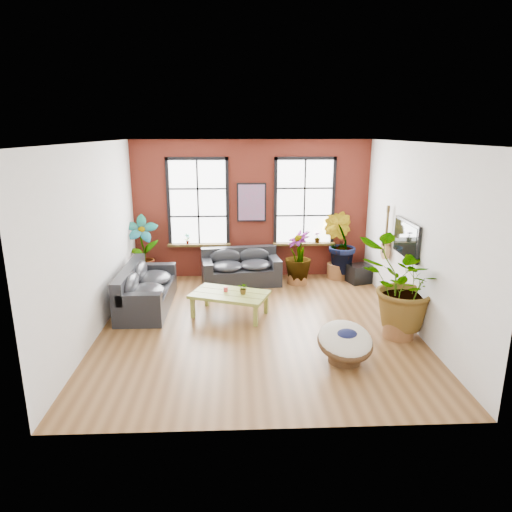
{
  "coord_description": "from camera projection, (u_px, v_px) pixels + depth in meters",
  "views": [
    {
      "loc": [
        -0.39,
        -8.29,
        3.69
      ],
      "look_at": [
        0.0,
        0.6,
        1.25
      ],
      "focal_mm": 32.0,
      "sensor_mm": 36.0,
      "label": 1
    }
  ],
  "objects": [
    {
      "name": "poster",
      "position": [
        252.0,
        202.0,
        11.53
      ],
      "size": [
        0.74,
        0.06,
        0.98
      ],
      "color": "black",
      "rests_on": "room"
    },
    {
      "name": "sofa_back",
      "position": [
        241.0,
        268.0,
        11.36
      ],
      "size": [
        2.01,
        1.18,
        0.87
      ],
      "rotation": [
        0.0,
        0.0,
        0.14
      ],
      "color": "black",
      "rests_on": "ground"
    },
    {
      "name": "tv_wall_unit",
      "position": [
        400.0,
        241.0,
        9.27
      ],
      "size": [
        0.13,
        1.86,
        1.2
      ],
      "color": "black",
      "rests_on": "room"
    },
    {
      "name": "room",
      "position": [
        257.0,
        237.0,
        8.66
      ],
      "size": [
        6.04,
        6.54,
        3.54
      ],
      "color": "brown",
      "rests_on": "ground"
    },
    {
      "name": "media_box",
      "position": [
        359.0,
        274.0,
        11.47
      ],
      "size": [
        0.66,
        0.6,
        0.46
      ],
      "rotation": [
        0.0,
        0.0,
        0.31
      ],
      "color": "black",
      "rests_on": "ground"
    },
    {
      "name": "sill_plant_left",
      "position": [
        187.0,
        239.0,
        11.65
      ],
      "size": [
        0.17,
        0.17,
        0.27
      ],
      "primitive_type": "imported",
      "rotation": [
        0.0,
        0.0,
        0.79
      ],
      "color": "#144211",
      "rests_on": "room"
    },
    {
      "name": "table_plant",
      "position": [
        244.0,
        288.0,
        9.25
      ],
      "size": [
        0.27,
        0.25,
        0.24
      ],
      "primitive_type": "imported",
      "rotation": [
        0.0,
        0.0,
        -0.36
      ],
      "color": "#144211",
      "rests_on": "coffee_table"
    },
    {
      "name": "floor_plant_back_right",
      "position": [
        339.0,
        243.0,
        11.66
      ],
      "size": [
        1.1,
        1.07,
        1.55
      ],
      "primitive_type": "imported",
      "rotation": [
        0.0,
        0.0,
        2.46
      ],
      "color": "#144211",
      "rests_on": "ground"
    },
    {
      "name": "floor_plant_mid",
      "position": [
        298.0,
        255.0,
        11.25
      ],
      "size": [
        0.86,
        0.86,
        1.2
      ],
      "primitive_type": "imported",
      "rotation": [
        0.0,
        0.0,
        5.07
      ],
      "color": "#144211",
      "rests_on": "ground"
    },
    {
      "name": "pot_mid",
      "position": [
        297.0,
        276.0,
        11.42
      ],
      "size": [
        0.53,
        0.53,
        0.36
      ],
      "rotation": [
        0.0,
        0.0,
        -0.07
      ],
      "color": "brown",
      "rests_on": "ground"
    },
    {
      "name": "floor_plant_back_left",
      "position": [
        143.0,
        247.0,
        11.24
      ],
      "size": [
        0.93,
        0.72,
        1.57
      ],
      "primitive_type": "imported",
      "rotation": [
        0.0,
        0.0,
        0.22
      ],
      "color": "#144211",
      "rests_on": "ground"
    },
    {
      "name": "pot_back_left",
      "position": [
        144.0,
        275.0,
        11.46
      ],
      "size": [
        0.7,
        0.7,
        0.4
      ],
      "rotation": [
        0.0,
        0.0,
        0.35
      ],
      "color": "brown",
      "rests_on": "ground"
    },
    {
      "name": "coffee_table",
      "position": [
        230.0,
        296.0,
        9.35
      ],
      "size": [
        1.74,
        1.36,
        0.59
      ],
      "rotation": [
        0.0,
        0.0,
        -0.36
      ],
      "color": "olive",
      "rests_on": "ground"
    },
    {
      "name": "sill_plant_right",
      "position": [
        317.0,
        237.0,
        11.79
      ],
      "size": [
        0.19,
        0.19,
        0.27
      ],
      "primitive_type": "imported",
      "rotation": [
        0.0,
        0.0,
        3.49
      ],
      "color": "#144211",
      "rests_on": "room"
    },
    {
      "name": "pot_right_wall",
      "position": [
        399.0,
        326.0,
        8.43
      ],
      "size": [
        0.63,
        0.63,
        0.42
      ],
      "rotation": [
        0.0,
        0.0,
        -0.13
      ],
      "color": "brown",
      "rests_on": "ground"
    },
    {
      "name": "pot_back_right",
      "position": [
        337.0,
        271.0,
        11.83
      ],
      "size": [
        0.58,
        0.58,
        0.38
      ],
      "rotation": [
        0.0,
        0.0,
        0.1
      ],
      "color": "brown",
      "rests_on": "ground"
    },
    {
      "name": "sofa_left",
      "position": [
        144.0,
        289.0,
        9.8
      ],
      "size": [
        0.97,
        2.29,
        0.9
      ],
      "rotation": [
        0.0,
        0.0,
        1.56
      ],
      "color": "black",
      "rests_on": "ground"
    },
    {
      "name": "floor_plant_right_wall",
      "position": [
        403.0,
        285.0,
        8.23
      ],
      "size": [
        1.86,
        1.74,
        1.68
      ],
      "primitive_type": "imported",
      "rotation": [
        0.0,
        0.0,
        3.48
      ],
      "color": "#144211",
      "rests_on": "ground"
    },
    {
      "name": "papasan_chair",
      "position": [
        345.0,
        342.0,
        7.47
      ],
      "size": [
        1.03,
        1.04,
        0.69
      ],
      "rotation": [
        0.0,
        0.0,
        0.13
      ],
      "color": "#4B311A",
      "rests_on": "ground"
    }
  ]
}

